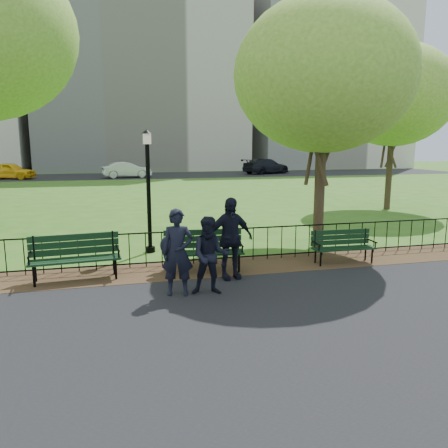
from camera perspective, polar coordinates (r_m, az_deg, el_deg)
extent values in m
plane|color=#2F6019|center=(9.36, -3.04, -8.57)|extent=(120.00, 120.00, 0.00)
cube|color=black|center=(6.33, 3.19, -18.27)|extent=(60.00, 9.20, 0.01)
cube|color=#3A2917|center=(10.77, -4.57, -5.97)|extent=(60.00, 1.60, 0.01)
cube|color=black|center=(43.83, -11.89, 6.18)|extent=(70.00, 9.00, 0.01)
cylinder|color=black|center=(11.04, -5.07, -0.94)|extent=(24.00, 0.04, 0.04)
cylinder|color=black|center=(11.21, -5.01, -4.75)|extent=(24.00, 0.04, 0.04)
cylinder|color=black|center=(11.13, -5.03, -3.11)|extent=(0.02, 0.02, 0.90)
cube|color=#BAB5AA|center=(58.06, -10.92, 22.08)|extent=(24.00, 15.00, 30.00)
cube|color=silver|center=(63.72, 12.49, 18.22)|extent=(20.00, 15.00, 24.00)
cube|color=black|center=(10.49, -2.66, -3.77)|extent=(1.95, 0.73, 0.04)
cube|color=black|center=(10.67, -2.79, -1.51)|extent=(1.90, 0.26, 0.48)
cylinder|color=black|center=(10.33, -7.15, -5.43)|extent=(0.05, 0.05, 0.48)
cylinder|color=black|center=(10.46, 1.97, -5.15)|extent=(0.05, 0.05, 0.48)
cylinder|color=black|center=(10.70, -7.16, -4.87)|extent=(0.05, 0.05, 0.48)
cylinder|color=black|center=(10.82, 1.65, -4.62)|extent=(0.05, 0.05, 0.48)
cylinder|color=black|center=(10.41, -7.61, -2.88)|extent=(0.11, 0.59, 0.04)
cylinder|color=black|center=(10.55, 2.22, -2.62)|extent=(0.11, 0.59, 0.04)
ellipsoid|color=black|center=(10.30, -7.28, -2.76)|extent=(0.42, 0.32, 0.43)
cube|color=black|center=(10.33, -18.85, -4.46)|extent=(2.01, 0.70, 0.04)
cube|color=black|center=(10.52, -18.99, -2.08)|extent=(1.97, 0.22, 0.49)
cylinder|color=black|center=(10.24, -23.57, -6.34)|extent=(0.05, 0.05, 0.49)
cylinder|color=black|center=(10.23, -13.94, -5.77)|extent=(0.05, 0.05, 0.49)
cylinder|color=black|center=(10.62, -23.43, -5.74)|extent=(0.05, 0.05, 0.49)
cylinder|color=black|center=(10.61, -14.15, -5.20)|extent=(0.05, 0.05, 0.49)
cylinder|color=black|center=(10.32, -24.10, -3.69)|extent=(0.10, 0.62, 0.04)
cylinder|color=black|center=(10.32, -13.73, -3.07)|extent=(0.10, 0.62, 0.04)
cube|color=black|center=(11.62, 15.41, -3.08)|extent=(1.65, 0.50, 0.04)
cube|color=black|center=(11.76, 14.96, -1.34)|extent=(1.63, 0.09, 0.41)
cylinder|color=black|center=(11.22, 12.51, -4.50)|extent=(0.05, 0.05, 0.41)
cylinder|color=black|center=(11.87, 18.77, -4.00)|extent=(0.05, 0.05, 0.41)
cylinder|color=black|center=(11.51, 11.85, -4.10)|extent=(0.05, 0.05, 0.41)
cylinder|color=black|center=(12.14, 17.99, -3.64)|extent=(0.05, 0.05, 0.41)
cylinder|color=black|center=(11.26, 11.95, -2.51)|extent=(0.06, 0.51, 0.04)
cylinder|color=black|center=(11.96, 18.74, -2.09)|extent=(0.06, 0.51, 0.04)
cylinder|color=black|center=(12.67, -9.59, -3.29)|extent=(0.27, 0.27, 0.15)
cylinder|color=black|center=(12.41, -9.80, 3.31)|extent=(0.12, 0.12, 3.09)
cube|color=beige|center=(12.32, -10.03, 10.91)|extent=(0.21, 0.21, 0.29)
cone|color=black|center=(12.32, -10.06, 11.81)|extent=(0.31, 0.31, 0.12)
cylinder|color=#2D2116|center=(13.25, 12.34, 3.55)|extent=(0.31, 0.31, 3.04)
ellipsoid|color=olive|center=(13.30, 12.93, 18.42)|extent=(5.12, 5.12, 4.35)
cylinder|color=#2D2116|center=(22.01, 20.73, 5.97)|extent=(0.29, 0.29, 3.21)
ellipsoid|color=olive|center=(22.07, 21.36, 15.39)|extent=(5.40, 5.40, 4.59)
imported|color=black|center=(8.83, -6.07, -3.72)|extent=(0.72, 0.55, 1.77)
imported|color=black|center=(8.87, -1.80, -4.16)|extent=(0.84, 0.55, 1.60)
imported|color=black|center=(9.86, 0.75, -1.88)|extent=(1.14, 0.58, 1.87)
imported|color=yellow|center=(43.12, -26.14, 6.27)|extent=(4.63, 3.04, 1.46)
imported|color=#B7BABF|center=(41.30, -12.61, 6.92)|extent=(4.57, 2.18, 1.44)
imported|color=black|center=(46.17, 5.52, 7.54)|extent=(5.85, 4.26, 1.57)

